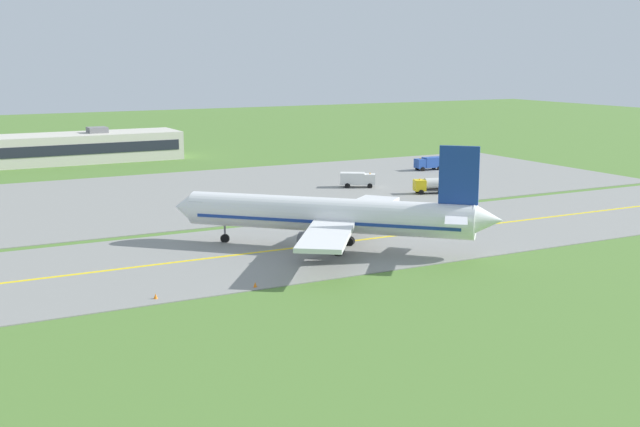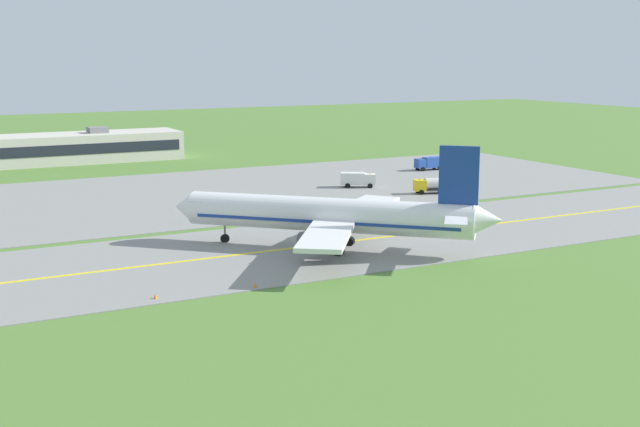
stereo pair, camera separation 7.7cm
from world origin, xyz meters
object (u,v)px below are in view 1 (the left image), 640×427
object	(u,v)px
service_truck_baggage	(357,179)
service_truck_fuel	(432,185)
service_truck_catering	(430,163)
airplane_lead	(332,215)

from	to	relation	value
service_truck_baggage	service_truck_fuel	distance (m)	13.67
service_truck_fuel	service_truck_catering	distance (m)	28.35
airplane_lead	service_truck_fuel	world-z (taller)	airplane_lead
service_truck_baggage	service_truck_catering	distance (m)	26.45
service_truck_baggage	service_truck_fuel	world-z (taller)	service_truck_fuel
airplane_lead	service_truck_catering	bearing A→B (deg)	45.31
service_truck_catering	service_truck_baggage	bearing A→B (deg)	-153.30
service_truck_fuel	airplane_lead	bearing A→B (deg)	-141.25
airplane_lead	service_truck_fuel	xyz separation A→B (m)	(33.61, 26.97, -2.60)
service_truck_baggage	service_truck_catering	bearing A→B (deg)	26.70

